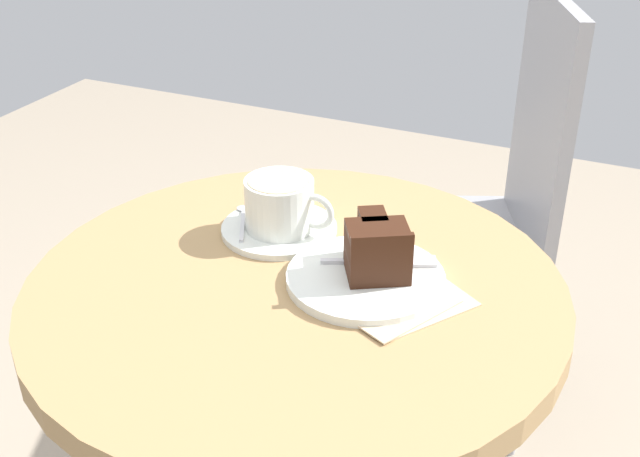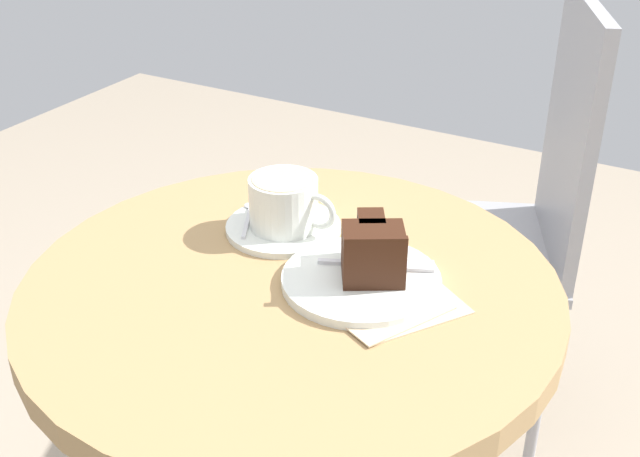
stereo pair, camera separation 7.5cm
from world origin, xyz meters
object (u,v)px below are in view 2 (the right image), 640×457
cake_plate (361,280)px  cake_slice (373,251)px  fork (390,265)px  saucer (283,227)px  teaspoon (249,215)px  napkin (385,299)px  coffee_cup (285,202)px  cafe_chair (515,202)px

cake_plate → cake_slice: 0.04m
cake_slice → fork: 0.04m
saucer → teaspoon: teaspoon is taller
saucer → napkin: 0.21m
cake_plate → teaspoon: bearing=161.9°
saucer → teaspoon: 0.05m
cake_slice → fork: size_ratio=0.77×
saucer → cake_slice: bearing=-20.2°
saucer → fork: size_ratio=1.14×
cake_slice → fork: (0.01, 0.03, -0.03)m
saucer → coffee_cup: coffee_cup is taller
cake_plate → cake_slice: cake_slice is taller
cake_slice → napkin: size_ratio=0.54×
saucer → cake_plate: size_ratio=0.81×
cake_slice → napkin: cake_slice is taller
saucer → napkin: bearing=-24.2°
coffee_cup → cafe_chair: 0.66m
cake_slice → cake_plate: bearing=-132.2°
cafe_chair → cake_plate: bearing=-23.7°
saucer → cake_slice: 0.18m
saucer → coffee_cup: size_ratio=1.25×
coffee_cup → cake_slice: bearing=-19.9°
coffee_cup → cafe_chair: size_ratio=0.14×
cake_plate → coffee_cup: bearing=155.5°
coffee_cup → cake_plate: 0.17m
coffee_cup → napkin: coffee_cup is taller
napkin → teaspoon: bearing=161.1°
fork → napkin: 0.06m
teaspoon → napkin: size_ratio=0.47×
cake_slice → cafe_chair: cafe_chair is taller
saucer → cake_plate: cake_plate is taller
teaspoon → cake_slice: cake_slice is taller
teaspoon → fork: (0.23, -0.03, 0.00)m
teaspoon → cake_plate: 0.22m
teaspoon → cake_plate: bearing=-135.0°
teaspoon → cafe_chair: (0.22, 0.60, -0.19)m
cake_slice → fork: bearing=65.7°
cake_plate → napkin: bearing=-22.8°
teaspoon → napkin: teaspoon is taller
napkin → fork: bearing=109.0°
coffee_cup → fork: bearing=-10.1°
fork → napkin: fork is taller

